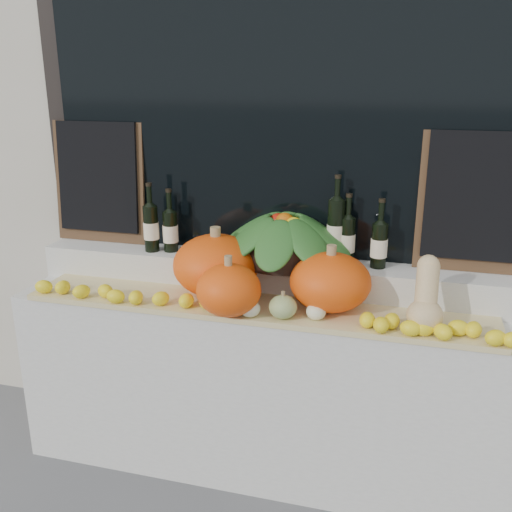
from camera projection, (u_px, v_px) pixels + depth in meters
display_sill at (260, 383)px, 2.80m from camera, size 2.30×0.55×0.88m
rear_tier at (268, 273)px, 2.77m from camera, size 2.30×0.25×0.16m
straw_bedding at (253, 308)px, 2.54m from camera, size 2.10×0.32×0.02m
pumpkin_left at (216, 265)px, 2.63m from camera, size 0.48×0.48×0.28m
pumpkin_right at (330, 282)px, 2.46m from camera, size 0.43×0.43×0.25m
pumpkin_center at (229, 290)px, 2.41m from camera, size 0.37×0.37×0.22m
butternut_squash at (426, 300)px, 2.28m from camera, size 0.15×0.21×0.29m
decorative_gourds at (254, 305)px, 2.41m from camera, size 0.51×0.14×0.15m
lemon_heap at (246, 308)px, 2.43m from camera, size 2.20×0.16×0.06m
produce_bowl at (285, 237)px, 2.68m from camera, size 0.68×0.68×0.24m
wine_bottle_far_left at (151, 228)px, 2.82m from camera, size 0.08×0.08×0.34m
wine_bottle_near_left at (170, 230)px, 2.83m from camera, size 0.08×0.08×0.31m
wine_bottle_tall at (336, 230)px, 2.64m from camera, size 0.08×0.08×0.41m
wine_bottle_near_right at (347, 240)px, 2.64m from camera, size 0.08×0.08×0.33m
wine_bottle_far_right at (379, 245)px, 2.59m from camera, size 0.08×0.08×0.32m
chalkboard_left at (98, 180)px, 2.94m from camera, size 0.50×0.08×0.62m
chalkboard_right at (477, 200)px, 2.48m from camera, size 0.50×0.08×0.62m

